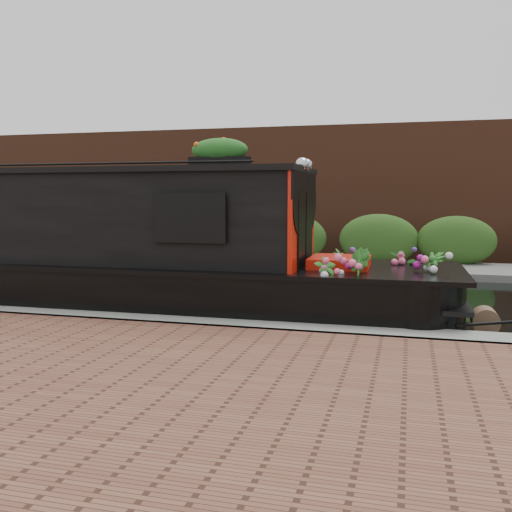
# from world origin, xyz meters

# --- Properties ---
(ground) EXTENTS (80.00, 80.00, 0.00)m
(ground) POSITION_xyz_m (0.00, 0.00, 0.00)
(ground) COLOR black
(ground) RESTS_ON ground
(near_bank_coping) EXTENTS (40.00, 0.60, 0.50)m
(near_bank_coping) POSITION_xyz_m (0.00, -3.30, 0.00)
(near_bank_coping) COLOR gray
(near_bank_coping) RESTS_ON ground
(far_bank_path) EXTENTS (40.00, 2.40, 0.34)m
(far_bank_path) POSITION_xyz_m (0.00, 4.20, 0.00)
(far_bank_path) COLOR slate
(far_bank_path) RESTS_ON ground
(far_hedge) EXTENTS (40.00, 1.10, 2.80)m
(far_hedge) POSITION_xyz_m (0.00, 5.10, 0.00)
(far_hedge) COLOR #2D531B
(far_hedge) RESTS_ON ground
(far_brick_wall) EXTENTS (40.00, 1.00, 8.00)m
(far_brick_wall) POSITION_xyz_m (0.00, 7.20, 0.00)
(far_brick_wall) COLOR brown
(far_brick_wall) RESTS_ON ground
(narrowboat) EXTENTS (12.89, 2.36, 3.03)m
(narrowboat) POSITION_xyz_m (-2.89, -2.03, 0.90)
(narrowboat) COLOR black
(narrowboat) RESTS_ON ground
(rope_fender) EXTENTS (0.37, 0.36, 0.37)m
(rope_fender) POSITION_xyz_m (4.12, -2.03, 0.18)
(rope_fender) COLOR brown
(rope_fender) RESTS_ON ground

